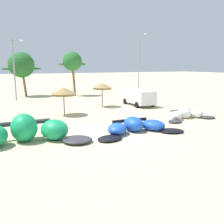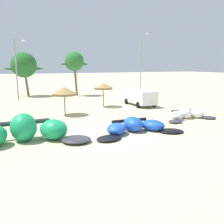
{
  "view_description": "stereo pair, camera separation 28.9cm",
  "coord_description": "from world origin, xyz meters",
  "px_view_note": "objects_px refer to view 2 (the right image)",
  "views": [
    {
      "loc": [
        -6.47,
        -14.94,
        4.7
      ],
      "look_at": [
        2.05,
        2.0,
        1.0
      ],
      "focal_mm": 38.29,
      "sensor_mm": 36.0,
      "label": 1
    },
    {
      "loc": [
        -6.21,
        -15.07,
        4.7
      ],
      "look_at": [
        2.05,
        2.0,
        1.0
      ],
      "focal_mm": 38.29,
      "sensor_mm": 36.0,
      "label": 2
    }
  ],
  "objects_px": {
    "lamppost_west_center": "(17,67)",
    "lamppost_east_center": "(142,59)",
    "kite_left_of_center": "(135,127)",
    "kite_center": "(187,114)",
    "beach_umbrella_middle": "(103,86)",
    "palm_left_of_gap": "(24,65)",
    "kite_left": "(24,132)",
    "parked_van": "(139,96)",
    "palm_center_left": "(74,62)",
    "beach_umbrella_near_van": "(64,91)"
  },
  "relations": [
    {
      "from": "lamppost_east_center",
      "to": "palm_center_left",
      "type": "bearing_deg",
      "value": -173.11
    },
    {
      "from": "kite_left",
      "to": "beach_umbrella_near_van",
      "type": "height_order",
      "value": "beach_umbrella_near_van"
    },
    {
      "from": "kite_center",
      "to": "palm_center_left",
      "type": "height_order",
      "value": "palm_center_left"
    },
    {
      "from": "beach_umbrella_middle",
      "to": "lamppost_east_center",
      "type": "xyz_separation_m",
      "value": [
        13.5,
        13.08,
        3.39
      ]
    },
    {
      "from": "beach_umbrella_near_van",
      "to": "palm_left_of_gap",
      "type": "xyz_separation_m",
      "value": [
        -1.74,
        16.8,
        2.45
      ]
    },
    {
      "from": "kite_left_of_center",
      "to": "palm_center_left",
      "type": "bearing_deg",
      "value": 83.7
    },
    {
      "from": "kite_left_of_center",
      "to": "palm_left_of_gap",
      "type": "bearing_deg",
      "value": 100.66
    },
    {
      "from": "kite_center",
      "to": "palm_center_left",
      "type": "bearing_deg",
      "value": 100.92
    },
    {
      "from": "beach_umbrella_middle",
      "to": "palm_left_of_gap",
      "type": "distance_m",
      "value": 15.91
    },
    {
      "from": "palm_left_of_gap",
      "to": "kite_center",
      "type": "bearing_deg",
      "value": -64.39
    },
    {
      "from": "beach_umbrella_near_van",
      "to": "beach_umbrella_middle",
      "type": "distance_m",
      "value": 5.86
    },
    {
      "from": "palm_center_left",
      "to": "palm_left_of_gap",
      "type": "bearing_deg",
      "value": 159.75
    },
    {
      "from": "beach_umbrella_near_van",
      "to": "parked_van",
      "type": "bearing_deg",
      "value": 10.8
    },
    {
      "from": "kite_left_of_center",
      "to": "palm_center_left",
      "type": "distance_m",
      "value": 22.92
    },
    {
      "from": "kite_left_of_center",
      "to": "parked_van",
      "type": "xyz_separation_m",
      "value": [
        6.59,
        9.92,
        0.69
      ]
    },
    {
      "from": "kite_left_of_center",
      "to": "kite_center",
      "type": "xyz_separation_m",
      "value": [
        6.42,
        1.72,
        0.01
      ]
    },
    {
      "from": "palm_left_of_gap",
      "to": "beach_umbrella_middle",
      "type": "bearing_deg",
      "value": -63.76
    },
    {
      "from": "lamppost_east_center",
      "to": "kite_left",
      "type": "bearing_deg",
      "value": -135.27
    },
    {
      "from": "parked_van",
      "to": "palm_left_of_gap",
      "type": "height_order",
      "value": "palm_left_of_gap"
    },
    {
      "from": "kite_left",
      "to": "palm_center_left",
      "type": "xyz_separation_m",
      "value": [
        9.84,
        21.32,
        4.59
      ]
    },
    {
      "from": "lamppost_west_center",
      "to": "lamppost_east_center",
      "type": "bearing_deg",
      "value": 8.75
    },
    {
      "from": "palm_left_of_gap",
      "to": "lamppost_west_center",
      "type": "bearing_deg",
      "value": -106.63
    },
    {
      "from": "beach_umbrella_near_van",
      "to": "beach_umbrella_middle",
      "type": "bearing_deg",
      "value": 27.26
    },
    {
      "from": "beach_umbrella_middle",
      "to": "palm_left_of_gap",
      "type": "xyz_separation_m",
      "value": [
        -6.96,
        14.11,
        2.36
      ]
    },
    {
      "from": "beach_umbrella_near_van",
      "to": "palm_left_of_gap",
      "type": "height_order",
      "value": "palm_left_of_gap"
    },
    {
      "from": "kite_left",
      "to": "kite_center",
      "type": "relative_size",
      "value": 1.54
    },
    {
      "from": "kite_left_of_center",
      "to": "kite_left",
      "type": "bearing_deg",
      "value": 172.76
    },
    {
      "from": "kite_left_of_center",
      "to": "beach_umbrella_middle",
      "type": "height_order",
      "value": "beach_umbrella_middle"
    },
    {
      "from": "kite_center",
      "to": "beach_umbrella_near_van",
      "type": "height_order",
      "value": "beach_umbrella_near_van"
    },
    {
      "from": "parked_van",
      "to": "palm_center_left",
      "type": "height_order",
      "value": "palm_center_left"
    },
    {
      "from": "kite_center",
      "to": "palm_center_left",
      "type": "distance_m",
      "value": 21.47
    },
    {
      "from": "beach_umbrella_near_van",
      "to": "lamppost_east_center",
      "type": "height_order",
      "value": "lamppost_east_center"
    },
    {
      "from": "beach_umbrella_near_van",
      "to": "palm_left_of_gap",
      "type": "distance_m",
      "value": 17.06
    },
    {
      "from": "kite_left_of_center",
      "to": "beach_umbrella_near_van",
      "type": "height_order",
      "value": "beach_umbrella_near_van"
    },
    {
      "from": "beach_umbrella_middle",
      "to": "palm_left_of_gap",
      "type": "height_order",
      "value": "palm_left_of_gap"
    },
    {
      "from": "kite_left",
      "to": "parked_van",
      "type": "height_order",
      "value": "parked_van"
    },
    {
      "from": "parked_van",
      "to": "kite_left_of_center",
      "type": "bearing_deg",
      "value": -123.59
    },
    {
      "from": "palm_center_left",
      "to": "beach_umbrella_near_van",
      "type": "bearing_deg",
      "value": -110.88
    },
    {
      "from": "palm_left_of_gap",
      "to": "palm_center_left",
      "type": "bearing_deg",
      "value": -20.25
    },
    {
      "from": "kite_left_of_center",
      "to": "palm_left_of_gap",
      "type": "relative_size",
      "value": 1.02
    },
    {
      "from": "kite_left_of_center",
      "to": "parked_van",
      "type": "distance_m",
      "value": 11.93
    },
    {
      "from": "parked_van",
      "to": "kite_left",
      "type": "bearing_deg",
      "value": -147.27
    },
    {
      "from": "palm_left_of_gap",
      "to": "lamppost_west_center",
      "type": "height_order",
      "value": "lamppost_west_center"
    },
    {
      "from": "kite_left_of_center",
      "to": "palm_center_left",
      "type": "relative_size",
      "value": 1.0
    },
    {
      "from": "kite_left_of_center",
      "to": "lamppost_west_center",
      "type": "bearing_deg",
      "value": 106.28
    },
    {
      "from": "lamppost_west_center",
      "to": "lamppost_east_center",
      "type": "height_order",
      "value": "lamppost_east_center"
    },
    {
      "from": "kite_left_of_center",
      "to": "lamppost_east_center",
      "type": "distance_m",
      "value": 29.11
    },
    {
      "from": "kite_left",
      "to": "lamppost_west_center",
      "type": "xyz_separation_m",
      "value": [
        1.39,
        19.58,
        3.86
      ]
    },
    {
      "from": "kite_center",
      "to": "kite_left",
      "type": "bearing_deg",
      "value": -176.75
    },
    {
      "from": "kite_left",
      "to": "lamppost_west_center",
      "type": "distance_m",
      "value": 20.01
    }
  ]
}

